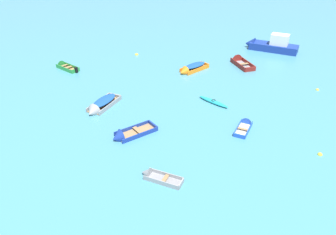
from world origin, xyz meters
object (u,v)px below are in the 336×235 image
object	(u,v)px
kayak_turquoise_center	(213,102)
mooring_buoy_outer_edge	(137,55)
rowboat_blue_back_row_left	(245,125)
rowboat_maroon_near_camera	(239,61)
rowboat_grey_near_left	(100,106)
motor_launch_deep_blue_foreground_center	(270,45)
rowboat_orange_cluster_inner	(191,69)
mooring_buoy_trailing	(320,155)
rowboat_green_midfield_left	(64,66)
mooring_buoy_midfield	(317,90)
rowboat_deep_blue_outer_left	(124,136)
rowboat_grey_far_back	(154,176)

from	to	relation	value
kayak_turquoise_center	mooring_buoy_outer_edge	world-z (taller)	kayak_turquoise_center
rowboat_blue_back_row_left	rowboat_maroon_near_camera	xyz separation A→B (m)	(4.12, 14.75, 0.09)
rowboat_blue_back_row_left	rowboat_grey_near_left	xyz separation A→B (m)	(-12.55, 4.66, 0.18)
rowboat_blue_back_row_left	motor_launch_deep_blue_foreground_center	distance (m)	21.54
rowboat_grey_near_left	rowboat_maroon_near_camera	distance (m)	19.48
motor_launch_deep_blue_foreground_center	kayak_turquoise_center	bearing A→B (deg)	-128.64
rowboat_blue_back_row_left	rowboat_orange_cluster_inner	world-z (taller)	rowboat_orange_cluster_inner
rowboat_blue_back_row_left	mooring_buoy_trailing	world-z (taller)	rowboat_blue_back_row_left
rowboat_maroon_near_camera	mooring_buoy_trailing	distance (m)	19.36
rowboat_blue_back_row_left	rowboat_green_midfield_left	xyz separation A→B (m)	(-17.53, 15.82, 0.05)
motor_launch_deep_blue_foreground_center	mooring_buoy_trailing	world-z (taller)	motor_launch_deep_blue_foreground_center
rowboat_orange_cluster_inner	mooring_buoy_midfield	size ratio (longest dim) A/B	12.38
mooring_buoy_midfield	rowboat_orange_cluster_inner	bearing A→B (deg)	151.47
rowboat_orange_cluster_inner	mooring_buoy_outer_edge	xyz separation A→B (m)	(-6.17, 6.65, -0.36)
rowboat_green_midfield_left	rowboat_orange_cluster_inner	xyz separation A→B (m)	(15.15, -3.06, 0.16)
rowboat_blue_back_row_left	rowboat_deep_blue_outer_left	world-z (taller)	rowboat_deep_blue_outer_left
mooring_buoy_trailing	mooring_buoy_midfield	bearing A→B (deg)	62.03
motor_launch_deep_blue_foreground_center	rowboat_grey_far_back	distance (m)	30.80
rowboat_green_midfield_left	mooring_buoy_midfield	distance (m)	29.13
rowboat_green_midfield_left	rowboat_grey_far_back	bearing A→B (deg)	-66.89
rowboat_grey_near_left	rowboat_deep_blue_outer_left	xyz separation A→B (m)	(2.25, -5.16, -0.16)
rowboat_blue_back_row_left	kayak_turquoise_center	distance (m)	4.82
rowboat_orange_cluster_inner	mooring_buoy_trailing	size ratio (longest dim) A/B	11.70
rowboat_orange_cluster_inner	rowboat_green_midfield_left	bearing A→B (deg)	168.59
motor_launch_deep_blue_foreground_center	mooring_buoy_midfield	distance (m)	13.03
kayak_turquoise_center	rowboat_deep_blue_outer_left	distance (m)	9.98
rowboat_grey_near_left	mooring_buoy_outer_edge	bearing A→B (deg)	74.81
mooring_buoy_trailing	motor_launch_deep_blue_foreground_center	bearing A→B (deg)	76.43
motor_launch_deep_blue_foreground_center	rowboat_green_midfield_left	xyz separation A→B (m)	(-27.49, -3.26, -0.56)
kayak_turquoise_center	rowboat_maroon_near_camera	world-z (taller)	rowboat_maroon_near_camera
rowboat_grey_near_left	mooring_buoy_midfield	bearing A→B (deg)	3.59
rowboat_blue_back_row_left	mooring_buoy_midfield	size ratio (longest dim) A/B	8.61
mooring_buoy_outer_edge	mooring_buoy_midfield	size ratio (longest dim) A/B	1.38
rowboat_maroon_near_camera	rowboat_grey_far_back	size ratio (longest dim) A/B	1.49
rowboat_maroon_near_camera	rowboat_orange_cluster_inner	size ratio (longest dim) A/B	1.06
rowboat_green_midfield_left	rowboat_deep_blue_outer_left	size ratio (longest dim) A/B	0.83
kayak_turquoise_center	rowboat_green_midfield_left	world-z (taller)	rowboat_green_midfield_left
rowboat_grey_far_back	rowboat_maroon_near_camera	bearing A→B (deg)	58.58
rowboat_grey_near_left	rowboat_maroon_near_camera	size ratio (longest dim) A/B	0.98
rowboat_blue_back_row_left	mooring_buoy_trailing	bearing A→B (deg)	-47.34
rowboat_grey_far_back	mooring_buoy_trailing	bearing A→B (deg)	4.81
kayak_turquoise_center	rowboat_maroon_near_camera	bearing A→B (deg)	60.47
rowboat_grey_far_back	mooring_buoy_midfield	size ratio (longest dim) A/B	8.75
mooring_buoy_midfield	rowboat_deep_blue_outer_left	bearing A→B (deg)	-161.99
mooring_buoy_outer_edge	rowboat_grey_far_back	bearing A→B (deg)	-89.56
rowboat_green_midfield_left	rowboat_deep_blue_outer_left	bearing A→B (deg)	-66.11
rowboat_green_midfield_left	mooring_buoy_outer_edge	distance (m)	9.67
kayak_turquoise_center	mooring_buoy_midfield	size ratio (longest dim) A/B	8.92
mooring_buoy_midfield	rowboat_maroon_near_camera	bearing A→B (deg)	123.79
motor_launch_deep_blue_foreground_center	mooring_buoy_trailing	bearing A→B (deg)	-103.57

